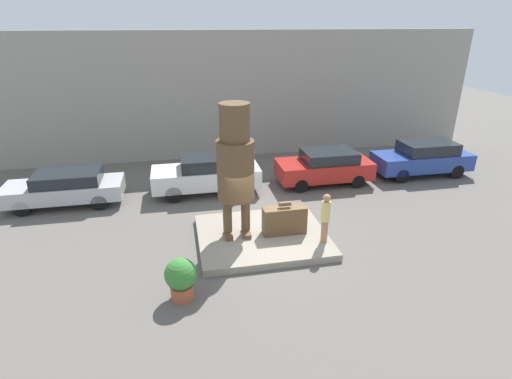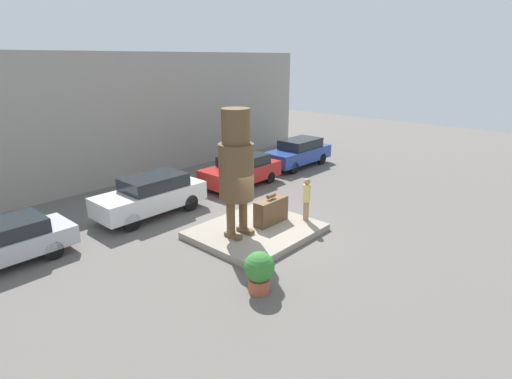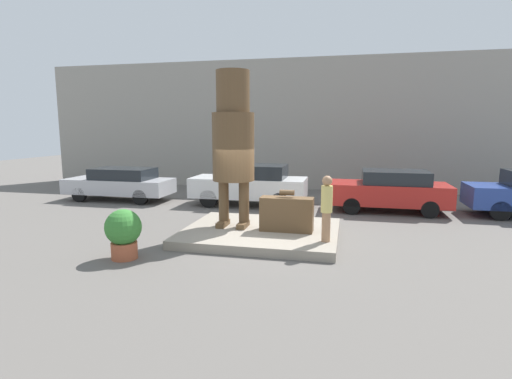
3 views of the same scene
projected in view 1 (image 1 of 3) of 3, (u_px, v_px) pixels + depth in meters
The scene contains 11 objects.
ground_plane at pixel (262, 240), 13.65m from camera, with size 60.00×60.00×0.00m, color #605B56.
pedestal at pixel (262, 236), 13.60m from camera, with size 4.32×3.66×0.24m.
building_backdrop at pixel (224, 96), 21.03m from camera, with size 28.00×0.60×6.50m.
statue_figure at pixel (235, 162), 12.51m from camera, with size 1.20×1.20×4.43m.
giant_suitcase at pixel (284, 220), 13.42m from camera, with size 1.46×0.50×1.16m.
tourist at pixel (326, 216), 12.73m from camera, with size 0.28×0.28×1.68m.
parked_car_silver at pixel (65, 187), 15.97m from camera, with size 4.55×1.71×1.39m.
parked_car_white at pixel (207, 173), 17.08m from camera, with size 4.55×1.77×1.64m.
parked_car_red at pixel (325, 166), 18.10m from camera, with size 4.24×1.84×1.54m.
parked_car_blue at pixel (423, 158), 19.07m from camera, with size 4.58×1.74×1.63m.
planter_pot at pixel (181, 277), 10.54m from camera, with size 0.86×0.86×1.20m.
Camera 1 is at (-2.57, -11.61, 6.92)m, focal length 28.00 mm.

